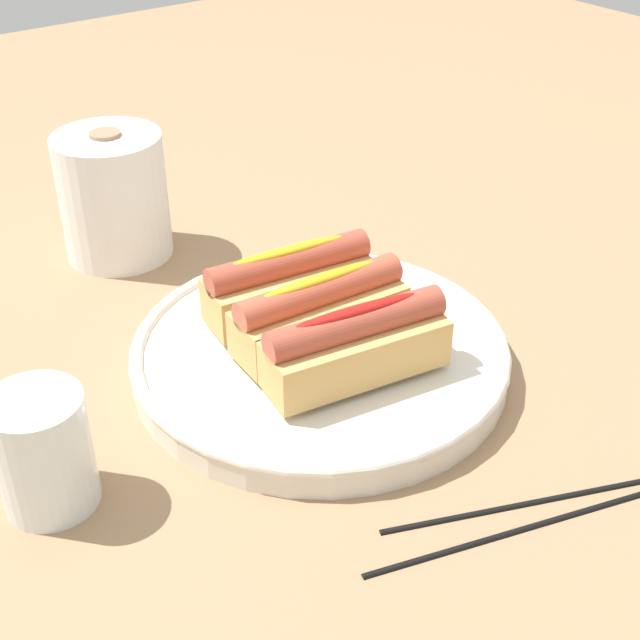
{
  "coord_description": "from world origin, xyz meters",
  "views": [
    {
      "loc": [
        -0.38,
        -0.48,
        0.45
      ],
      "look_at": [
        -0.01,
        0.01,
        0.05
      ],
      "focal_mm": 49.37,
      "sensor_mm": 36.0,
      "label": 1
    }
  ],
  "objects_px": {
    "serving_bowl": "(320,353)",
    "water_glass": "(43,453)",
    "hotdog_back": "(320,312)",
    "hotdog_side": "(288,283)",
    "chopstick_far": "(511,531)",
    "paper_towel_roll": "(114,196)",
    "chopstick_near": "(528,502)",
    "hotdog_front": "(356,345)"
  },
  "relations": [
    {
      "from": "hotdog_back",
      "to": "paper_towel_roll",
      "type": "xyz_separation_m",
      "value": [
        -0.05,
        0.29,
        0.01
      ]
    },
    {
      "from": "hotdog_side",
      "to": "paper_towel_roll",
      "type": "bearing_deg",
      "value": 102.14
    },
    {
      "from": "hotdog_back",
      "to": "paper_towel_roll",
      "type": "bearing_deg",
      "value": 98.8
    },
    {
      "from": "water_glass",
      "to": "hotdog_front",
      "type": "bearing_deg",
      "value": -10.35
    },
    {
      "from": "hotdog_side",
      "to": "chopstick_near",
      "type": "distance_m",
      "value": 0.28
    },
    {
      "from": "serving_bowl",
      "to": "water_glass",
      "type": "height_order",
      "value": "water_glass"
    },
    {
      "from": "hotdog_front",
      "to": "chopstick_far",
      "type": "relative_size",
      "value": 0.71
    },
    {
      "from": "hotdog_front",
      "to": "hotdog_back",
      "type": "xyz_separation_m",
      "value": [
        0.01,
        0.05,
        0.0
      ]
    },
    {
      "from": "serving_bowl",
      "to": "chopstick_near",
      "type": "distance_m",
      "value": 0.22
    },
    {
      "from": "chopstick_near",
      "to": "chopstick_far",
      "type": "height_order",
      "value": "same"
    },
    {
      "from": "hotdog_back",
      "to": "chopstick_near",
      "type": "relative_size",
      "value": 0.7
    },
    {
      "from": "serving_bowl",
      "to": "paper_towel_roll",
      "type": "xyz_separation_m",
      "value": [
        -0.05,
        0.29,
        0.05
      ]
    },
    {
      "from": "hotdog_back",
      "to": "hotdog_side",
      "type": "height_order",
      "value": "same"
    },
    {
      "from": "chopstick_far",
      "to": "hotdog_front",
      "type": "bearing_deg",
      "value": 105.29
    },
    {
      "from": "hotdog_front",
      "to": "chopstick_far",
      "type": "xyz_separation_m",
      "value": [
        -0.0,
        -0.18,
        -0.05
      ]
    },
    {
      "from": "hotdog_back",
      "to": "hotdog_side",
      "type": "distance_m",
      "value": 0.06
    },
    {
      "from": "chopstick_far",
      "to": "paper_towel_roll",
      "type": "bearing_deg",
      "value": 110.49
    },
    {
      "from": "hotdog_side",
      "to": "chopstick_near",
      "type": "height_order",
      "value": "hotdog_side"
    },
    {
      "from": "serving_bowl",
      "to": "hotdog_back",
      "type": "bearing_deg",
      "value": -17.1
    },
    {
      "from": "hotdog_back",
      "to": "hotdog_front",
      "type": "bearing_deg",
      "value": -96.08
    },
    {
      "from": "hotdog_side",
      "to": "water_glass",
      "type": "bearing_deg",
      "value": -165.56
    },
    {
      "from": "water_glass",
      "to": "chopstick_far",
      "type": "height_order",
      "value": "water_glass"
    },
    {
      "from": "chopstick_near",
      "to": "hotdog_side",
      "type": "bearing_deg",
      "value": 115.36
    },
    {
      "from": "serving_bowl",
      "to": "hotdog_side",
      "type": "bearing_deg",
      "value": 83.92
    },
    {
      "from": "serving_bowl",
      "to": "paper_towel_roll",
      "type": "bearing_deg",
      "value": 98.8
    },
    {
      "from": "hotdog_front",
      "to": "chopstick_near",
      "type": "bearing_deg",
      "value": -81.09
    },
    {
      "from": "hotdog_side",
      "to": "chopstick_far",
      "type": "xyz_separation_m",
      "value": [
        -0.02,
        -0.29,
        -0.05
      ]
    },
    {
      "from": "hotdog_side",
      "to": "chopstick_far",
      "type": "relative_size",
      "value": 0.71
    },
    {
      "from": "serving_bowl",
      "to": "hotdog_front",
      "type": "xyz_separation_m",
      "value": [
        -0.01,
        -0.05,
        0.04
      ]
    },
    {
      "from": "paper_towel_roll",
      "to": "water_glass",
      "type": "bearing_deg",
      "value": -123.77
    },
    {
      "from": "hotdog_back",
      "to": "water_glass",
      "type": "height_order",
      "value": "hotdog_back"
    },
    {
      "from": "hotdog_back",
      "to": "water_glass",
      "type": "relative_size",
      "value": 1.7
    },
    {
      "from": "paper_towel_roll",
      "to": "hotdog_front",
      "type": "bearing_deg",
      "value": -83.52
    },
    {
      "from": "hotdog_side",
      "to": "chopstick_near",
      "type": "relative_size",
      "value": 0.71
    },
    {
      "from": "hotdog_back",
      "to": "paper_towel_roll",
      "type": "height_order",
      "value": "paper_towel_roll"
    },
    {
      "from": "hotdog_side",
      "to": "serving_bowl",
      "type": "bearing_deg",
      "value": -96.08
    },
    {
      "from": "water_glass",
      "to": "paper_towel_roll",
      "type": "relative_size",
      "value": 0.67
    },
    {
      "from": "chopstick_far",
      "to": "hotdog_back",
      "type": "bearing_deg",
      "value": 104.17
    },
    {
      "from": "serving_bowl",
      "to": "chopstick_near",
      "type": "bearing_deg",
      "value": -84.79
    },
    {
      "from": "hotdog_side",
      "to": "chopstick_far",
      "type": "bearing_deg",
      "value": -93.17
    },
    {
      "from": "hotdog_front",
      "to": "water_glass",
      "type": "relative_size",
      "value": 1.73
    },
    {
      "from": "hotdog_back",
      "to": "hotdog_side",
      "type": "bearing_deg",
      "value": 83.92
    }
  ]
}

